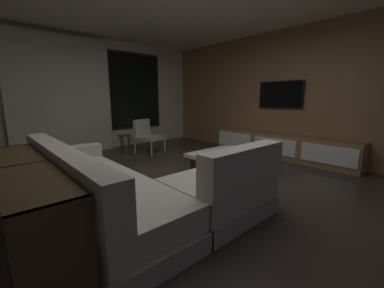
% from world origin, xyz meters
% --- Properties ---
extents(floor, '(9.20, 9.20, 0.00)m').
position_xyz_m(floor, '(0.00, 0.00, 0.00)').
color(floor, '#332B26').
extents(back_wall_with_window, '(6.60, 0.30, 2.70)m').
position_xyz_m(back_wall_with_window, '(-0.06, 3.62, 1.34)').
color(back_wall_with_window, beige).
rests_on(back_wall_with_window, floor).
extents(media_wall, '(0.12, 7.80, 2.70)m').
position_xyz_m(media_wall, '(3.06, 0.00, 1.35)').
color(media_wall, '#8E6642').
rests_on(media_wall, floor).
extents(sectional_couch, '(1.98, 2.50, 0.82)m').
position_xyz_m(sectional_couch, '(-0.87, -0.14, 0.29)').
color(sectional_couch, gray).
rests_on(sectional_couch, floor).
extents(coffee_table, '(1.16, 1.16, 0.36)m').
position_xyz_m(coffee_table, '(1.09, 0.04, 0.19)').
color(coffee_table, '#41301A').
rests_on(coffee_table, floor).
extents(book_stack_on_coffee_table, '(0.26, 0.21, 0.09)m').
position_xyz_m(book_stack_on_coffee_table, '(1.20, -0.06, 0.41)').
color(book_stack_on_coffee_table, '#A1C9CD').
rests_on(book_stack_on_coffee_table, coffee_table).
extents(accent_chair_near_window, '(0.68, 0.69, 0.78)m').
position_xyz_m(accent_chair_near_window, '(0.93, 2.46, 0.43)').
color(accent_chair_near_window, '#B2ADA0').
rests_on(accent_chair_near_window, floor).
extents(side_stool, '(0.32, 0.32, 0.46)m').
position_xyz_m(side_stool, '(0.40, 2.56, 0.37)').
color(side_stool, '#333338').
rests_on(side_stool, floor).
extents(media_console, '(0.46, 3.10, 0.52)m').
position_xyz_m(media_console, '(2.77, 0.05, 0.25)').
color(media_console, '#8E6642').
rests_on(media_console, floor).
extents(mounted_tv, '(0.05, 0.99, 0.58)m').
position_xyz_m(mounted_tv, '(2.95, 0.25, 1.35)').
color(mounted_tv, black).
extents(console_table_behind_couch, '(0.40, 2.10, 0.74)m').
position_xyz_m(console_table_behind_couch, '(-1.78, -0.01, 0.41)').
color(console_table_behind_couch, '#41301A').
rests_on(console_table_behind_couch, floor).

